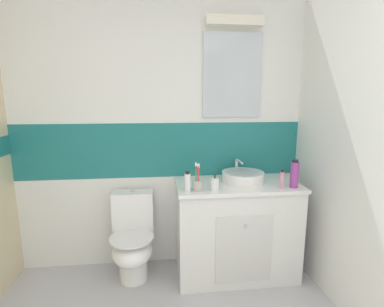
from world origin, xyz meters
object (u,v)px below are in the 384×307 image
(toothbrush_cup, at_px, (198,184))
(shampoo_bottle_tall, at_px, (294,174))
(deodorant_spray_can, at_px, (188,182))
(sink_basin, at_px, (243,176))
(toilet, at_px, (133,240))
(soap_dispenser, at_px, (215,184))
(toothpaste_tube_upright, at_px, (282,179))

(toothbrush_cup, height_order, shampoo_bottle_tall, shampoo_bottle_tall)
(shampoo_bottle_tall, height_order, deodorant_spray_can, shampoo_bottle_tall)
(sink_basin, xyz_separation_m, toothbrush_cup, (-0.43, -0.21, 0.01))
(toothbrush_cup, bearing_deg, sink_basin, 26.07)
(toilet, height_order, soap_dispenser, soap_dispenser)
(deodorant_spray_can, bearing_deg, toilet, 154.86)
(sink_basin, relative_size, deodorant_spray_can, 2.52)
(toilet, xyz_separation_m, toothbrush_cup, (0.54, -0.21, 0.55))
(toilet, bearing_deg, toothpaste_tube_upright, -9.85)
(soap_dispenser, relative_size, deodorant_spray_can, 0.88)
(deodorant_spray_can, bearing_deg, toothpaste_tube_upright, 0.19)
(toilet, relative_size, deodorant_spray_can, 4.69)
(toothpaste_tube_upright, distance_m, deodorant_spray_can, 0.77)
(toilet, xyz_separation_m, shampoo_bottle_tall, (1.34, -0.21, 0.61))
(toilet, relative_size, toothbrush_cup, 3.32)
(soap_dispenser, bearing_deg, toothbrush_cup, 176.56)
(deodorant_spray_can, bearing_deg, soap_dispenser, -0.81)
(sink_basin, height_order, toothpaste_tube_upright, sink_basin)
(toilet, xyz_separation_m, deodorant_spray_can, (0.46, -0.22, 0.57))
(shampoo_bottle_tall, bearing_deg, sink_basin, 150.58)
(toothbrush_cup, bearing_deg, soap_dispenser, -3.44)
(toilet, height_order, deodorant_spray_can, deodorant_spray_can)
(soap_dispenser, bearing_deg, sink_basin, 36.68)
(sink_basin, distance_m, toothpaste_tube_upright, 0.34)
(shampoo_bottle_tall, xyz_separation_m, deodorant_spray_can, (-0.88, -0.01, -0.03))
(sink_basin, bearing_deg, toilet, 179.81)
(toilet, distance_m, toothpaste_tube_upright, 1.37)
(toothbrush_cup, height_order, soap_dispenser, toothbrush_cup)
(sink_basin, bearing_deg, deodorant_spray_can, -157.17)
(sink_basin, distance_m, toilet, 1.11)
(toothbrush_cup, bearing_deg, toothpaste_tube_upright, -0.21)
(soap_dispenser, xyz_separation_m, deodorant_spray_can, (-0.22, 0.00, 0.02))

